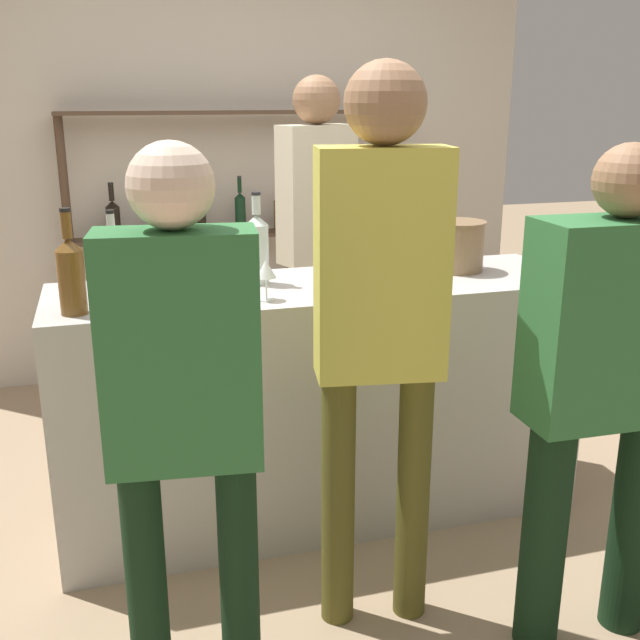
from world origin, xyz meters
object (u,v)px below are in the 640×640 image
counter_bottle_3 (71,274)px  wine_glass (266,270)px  counter_bottle_2 (257,247)px  customer_left (183,401)px  counter_bottle_0 (114,270)px  customer_center (380,306)px  counter_bottle_1 (369,256)px  ice_bucket (458,246)px  server_behind_counter (317,220)px  customer_right (608,374)px

counter_bottle_3 → wine_glass: 0.66m
counter_bottle_2 → customer_left: size_ratio=0.22×
counter_bottle_0 → customer_center: bearing=-37.7°
counter_bottle_3 → counter_bottle_1: bearing=1.0°
ice_bucket → server_behind_counter: 0.93m
wine_glass → server_behind_counter: 1.21m
counter_bottle_1 → counter_bottle_2: (-0.38, 0.22, 0.01)m
counter_bottle_3 → server_behind_counter: size_ratio=0.20×
server_behind_counter → customer_left: bearing=-43.6°
customer_center → server_behind_counter: 1.64m
customer_right → counter_bottle_3: bearing=63.5°
customer_right → customer_center: 0.70m
counter_bottle_3 → ice_bucket: 1.54m
counter_bottle_3 → wine_glass: counter_bottle_3 is taller
customer_left → ice_bucket: bearing=-44.5°
counter_bottle_3 → customer_center: bearing=-30.7°
customer_center → customer_left: 0.67m
wine_glass → server_behind_counter: size_ratio=0.08×
counter_bottle_1 → counter_bottle_3: counter_bottle_1 is taller
counter_bottle_3 → ice_bucket: size_ratio=1.56×
counter_bottle_0 → server_behind_counter: (1.02, 1.04, -0.03)m
counter_bottle_3 → ice_bucket: (1.52, 0.24, -0.03)m
wine_glass → customer_right: customer_right is taller
counter_bottle_1 → customer_center: customer_center is taller
wine_glass → counter_bottle_2: bearing=85.4°
ice_bucket → customer_right: size_ratio=0.15×
counter_bottle_2 → customer_center: size_ratio=0.20×
counter_bottle_2 → counter_bottle_3: same height
customer_center → server_behind_counter: size_ratio=1.00×
counter_bottle_2 → wine_glass: 0.25m
counter_bottle_3 → customer_center: (0.89, -0.53, -0.04)m
counter_bottle_2 → wine_glass: bearing=-94.6°
ice_bucket → counter_bottle_3: bearing=-171.2°
customer_right → counter_bottle_1: bearing=30.5°
counter_bottle_2 → customer_left: 1.09m
customer_center → customer_right: bearing=-104.3°
counter_bottle_3 → counter_bottle_2: bearing=19.7°
counter_bottle_2 → customer_left: customer_left is taller
wine_glass → customer_center: (0.24, -0.52, -0.01)m
counter_bottle_2 → ice_bucket: (0.85, -0.01, -0.04)m
counter_bottle_3 → ice_bucket: bearing=8.8°
counter_bottle_1 → customer_left: (-0.78, -0.78, -0.17)m
customer_right → ice_bucket: bearing=0.7°
customer_right → server_behind_counter: (-0.35, 1.89, 0.18)m
server_behind_counter → counter_bottle_3: bearing=-64.8°
counter_bottle_0 → customer_center: (0.75, -0.58, -0.03)m
ice_bucket → customer_left: customer_left is taller
counter_bottle_1 → ice_bucket: (0.47, 0.22, -0.03)m
server_behind_counter → counter_bottle_2: bearing=-47.6°
counter_bottle_3 → wine_glass: size_ratio=2.42×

